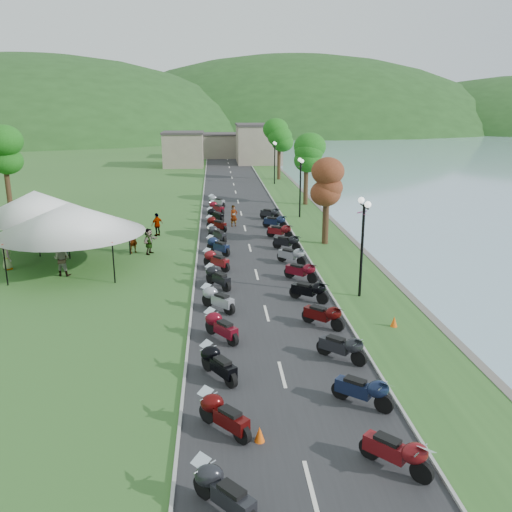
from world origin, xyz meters
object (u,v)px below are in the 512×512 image
object	(u,v)px
pedestrian_a	(134,253)
pedestrian_c	(66,258)
pedestrian_b	(63,275)
vendor_tent_main	(72,236)

from	to	relation	value
pedestrian_a	pedestrian_c	size ratio (longest dim) A/B	1.14
pedestrian_b	pedestrian_c	size ratio (longest dim) A/B	1.19
pedestrian_b	pedestrian_a	bearing A→B (deg)	-114.48
pedestrian_a	pedestrian_b	world-z (taller)	pedestrian_b
pedestrian_b	pedestrian_c	distance (m)	3.85
pedestrian_c	pedestrian_b	bearing A→B (deg)	-33.55
pedestrian_b	pedestrian_c	bearing A→B (deg)	-66.18
vendor_tent_main	pedestrian_b	size ratio (longest dim) A/B	2.94
pedestrian_c	pedestrian_a	bearing A→B (deg)	55.89
pedestrian_a	pedestrian_c	world-z (taller)	pedestrian_a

